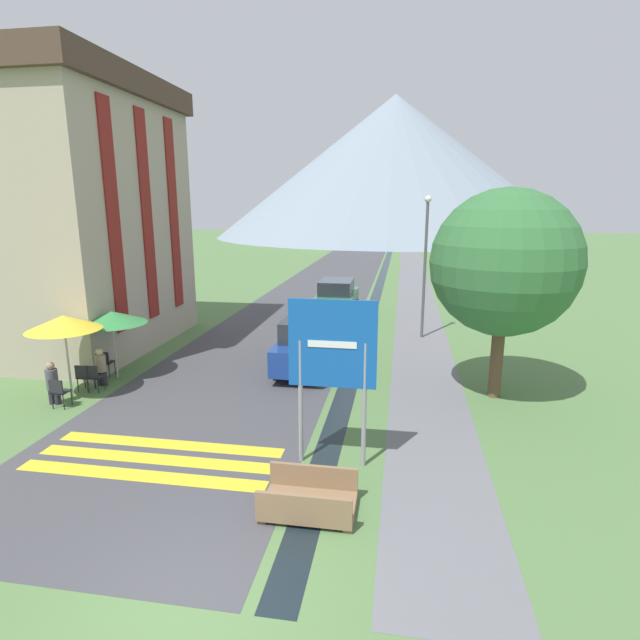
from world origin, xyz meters
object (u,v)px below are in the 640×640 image
object	(u,v)px
hotel_building	(79,205)
person_standing_terrace	(117,336)
parked_car_far	(337,297)
cafe_umbrella_front_yellow	(64,323)
cafe_chair_near_right	(94,376)
person_seated_far	(52,381)
footbridge	(309,501)
person_seated_near	(101,365)
cafe_umbrella_middle_green	(112,318)
tree_by_path	(505,263)
cafe_chair_nearest	(59,391)
streetlamp	(425,257)
road_sign	(332,359)
cafe_chair_near_left	(84,375)
parked_car_near	(307,342)
cafe_chair_middle	(105,361)

from	to	relation	value
hotel_building	person_standing_terrace	size ratio (longest dim) A/B	5.46
parked_car_far	cafe_umbrella_front_yellow	world-z (taller)	cafe_umbrella_front_yellow
cafe_chair_near_right	person_seated_far	bearing A→B (deg)	-99.12
footbridge	person_seated_near	size ratio (longest dim) A/B	1.41
cafe_umbrella_middle_green	tree_by_path	xyz separation A→B (m)	(11.83, 0.30, 1.92)
cafe_chair_nearest	person_seated_near	world-z (taller)	person_seated_near
person_seated_far	person_standing_terrace	xyz separation A→B (m)	(-0.08, 3.45, 0.39)
person_seated_near	streetlamp	xyz separation A→B (m)	(9.99, 7.52, 2.75)
road_sign	cafe_umbrella_middle_green	world-z (taller)	road_sign
cafe_umbrella_front_yellow	cafe_umbrella_middle_green	size ratio (longest dim) A/B	1.12
cafe_chair_nearest	tree_by_path	distance (m)	12.78
cafe_chair_nearest	footbridge	bearing A→B (deg)	-13.16
footbridge	cafe_chair_near_left	distance (m)	9.12
parked_car_near	parked_car_far	xyz separation A→B (m)	(-0.09, 8.41, 0.00)
parked_car_near	person_seated_near	size ratio (longest dim) A/B	3.75
person_seated_near	tree_by_path	distance (m)	12.35
parked_car_far	cafe_chair_near_right	world-z (taller)	parked_car_far
footbridge	cafe_chair_nearest	bearing A→B (deg)	155.04
parked_car_far	tree_by_path	bearing A→B (deg)	-59.31
parked_car_far	cafe_umbrella_front_yellow	distance (m)	13.79
cafe_umbrella_front_yellow	person_seated_near	xyz separation A→B (m)	(0.30, 1.05, -1.57)
cafe_umbrella_middle_green	cafe_chair_near_left	bearing A→B (deg)	-99.69
parked_car_far	streetlamp	world-z (taller)	streetlamp
footbridge	road_sign	bearing A→B (deg)	84.72
cafe_chair_near_right	cafe_umbrella_middle_green	size ratio (longest dim) A/B	0.39
parked_car_far	cafe_chair_near_right	size ratio (longest dim) A/B	4.76
footbridge	tree_by_path	size ratio (longest dim) A/B	0.28
person_seated_far	streetlamp	bearing A→B (deg)	41.09
parked_car_near	person_seated_near	bearing A→B (deg)	-154.75
person_standing_terrace	cafe_chair_near_right	bearing A→B (deg)	-75.04
tree_by_path	cafe_umbrella_middle_green	bearing A→B (deg)	-178.56
streetlamp	cafe_chair_near_left	bearing A→B (deg)	-141.55
cafe_umbrella_middle_green	parked_car_far	bearing A→B (deg)	60.82
person_seated_near	hotel_building	bearing A→B (deg)	126.23
parked_car_far	person_seated_far	size ratio (longest dim) A/B	3.25
cafe_chair_middle	cafe_chair_near_left	bearing A→B (deg)	-74.56
cafe_chair_near_right	person_standing_terrace	xyz separation A→B (m)	(-0.64, 2.41, 0.57)
road_sign	footbridge	distance (m)	2.82
cafe_umbrella_middle_green	person_seated_near	size ratio (longest dim) A/B	1.83
cafe_chair_nearest	hotel_building	bearing A→B (deg)	128.01
road_sign	tree_by_path	size ratio (longest dim) A/B	0.61
hotel_building	person_seated_near	size ratio (longest dim) A/B	8.40
cafe_umbrella_middle_green	person_seated_far	bearing A→B (deg)	-101.67
road_sign	cafe_chair_nearest	bearing A→B (deg)	167.33
hotel_building	cafe_umbrella_front_yellow	size ratio (longest dim) A/B	4.11
cafe_chair_near_right	cafe_umbrella_middle_green	bearing A→B (deg)	112.60
person_seated_near	person_standing_terrace	size ratio (longest dim) A/B	0.65
parked_car_far	cafe_chair_near_left	bearing A→B (deg)	-117.19
person_seated_near	road_sign	bearing A→B (deg)	-24.84
cafe_umbrella_front_yellow	streetlamp	xyz separation A→B (m)	(10.28, 8.57, 1.17)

